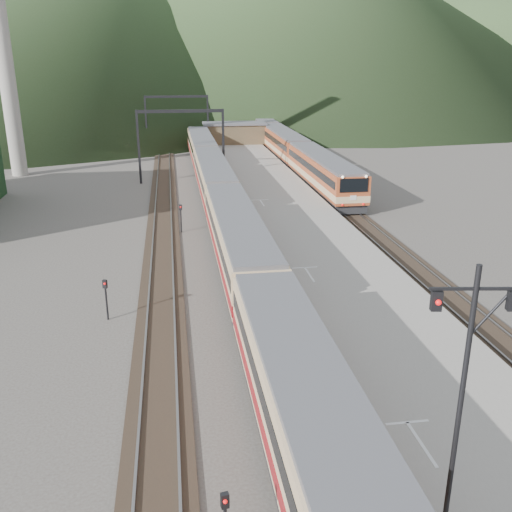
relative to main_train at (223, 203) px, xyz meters
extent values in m
cube|color=black|center=(0.00, 3.78, -1.96)|extent=(2.60, 200.00, 0.12)
cube|color=slate|center=(-0.72, 3.78, -1.86)|extent=(0.10, 200.00, 0.14)
cube|color=slate|center=(0.72, 3.78, -1.86)|extent=(0.10, 200.00, 0.14)
cube|color=black|center=(-5.00, 3.78, -1.96)|extent=(2.60, 200.00, 0.12)
cube|color=slate|center=(-5.72, 3.78, -1.86)|extent=(0.10, 200.00, 0.14)
cube|color=slate|center=(-4.28, 3.78, -1.86)|extent=(0.10, 200.00, 0.14)
cube|color=black|center=(11.50, 3.78, -1.96)|extent=(2.60, 200.00, 0.12)
cube|color=slate|center=(10.78, 3.78, -1.86)|extent=(0.10, 200.00, 0.14)
cube|color=slate|center=(12.22, 3.78, -1.86)|extent=(0.10, 200.00, 0.14)
cube|color=gray|center=(5.60, 1.78, -1.52)|extent=(8.00, 100.00, 1.00)
cube|color=black|center=(-7.50, 18.78, 1.98)|extent=(0.25, 0.25, 8.00)
cube|color=black|center=(1.80, 18.78, 1.98)|extent=(0.25, 0.25, 8.00)
cube|color=black|center=(-2.85, 18.78, 5.78)|extent=(9.30, 0.22, 0.35)
cube|color=black|center=(-7.50, 43.78, 1.98)|extent=(0.25, 0.25, 8.00)
cube|color=black|center=(1.80, 43.78, 1.98)|extent=(0.25, 0.25, 8.00)
cube|color=black|center=(-2.85, 43.78, 5.78)|extent=(9.30, 0.22, 0.35)
cylinder|color=#9E998E|center=(-22.00, 25.78, 12.98)|extent=(1.80, 1.80, 30.00)
cube|color=brown|center=(5.60, 41.78, 0.38)|extent=(9.00, 4.00, 2.80)
cube|color=slate|center=(5.60, 41.78, 1.93)|extent=(9.40, 4.40, 0.30)
cone|color=#334C26|center=(-40.00, 153.78, 27.98)|extent=(180.00, 180.00, 60.00)
cone|color=#334C26|center=(110.00, 173.78, 22.98)|extent=(160.00, 160.00, 50.00)
cube|color=#D8B584|center=(0.00, -30.36, 0.00)|extent=(2.94, 19.74, 3.58)
cube|color=#D8B584|center=(0.00, -10.12, 0.00)|extent=(2.94, 19.74, 3.58)
cube|color=#D8B584|center=(0.00, 10.12, 0.00)|extent=(2.94, 19.74, 3.58)
cube|color=#D8B584|center=(0.00, 30.36, 0.00)|extent=(2.94, 19.74, 3.58)
cube|color=#A74925|center=(11.50, 11.94, 0.09)|extent=(3.09, 20.75, 3.77)
cube|color=#A74925|center=(11.50, 33.20, 0.09)|extent=(3.09, 20.75, 3.77)
cube|color=#A74925|center=(11.50, 54.45, 0.09)|extent=(3.09, 20.75, 3.77)
cylinder|color=black|center=(2.85, -33.80, 2.85)|extent=(0.14, 0.14, 7.75)
cube|color=black|center=(2.85, -33.80, 6.13)|extent=(2.19, 0.38, 0.07)
cube|color=black|center=(1.96, -33.67, 5.83)|extent=(0.27, 0.21, 0.50)
cube|color=black|center=(-3.07, -32.97, 0.03)|extent=(0.25, 0.20, 0.45)
cylinder|color=black|center=(-3.49, -0.89, -1.02)|extent=(0.10, 0.10, 2.00)
cube|color=black|center=(-3.49, -0.89, 0.03)|extent=(0.25, 0.21, 0.45)
cylinder|color=black|center=(-7.80, -16.64, -1.02)|extent=(0.10, 0.10, 2.00)
cube|color=black|center=(-7.80, -16.64, 0.03)|extent=(0.26, 0.22, 0.45)
camera|label=1|loc=(-4.04, -45.19, 11.21)|focal=40.00mm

